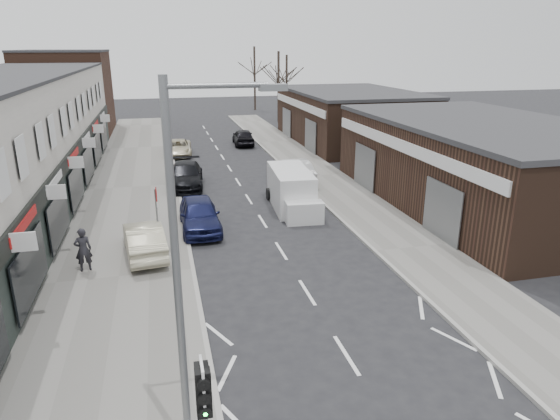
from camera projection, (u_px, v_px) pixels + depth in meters
ground at (374, 400)px, 12.69m from camera, size 160.00×160.00×0.00m
pavement_left at (132, 188)px, 31.46m from camera, size 5.50×64.00×0.12m
pavement_right at (321, 176)px, 34.26m from camera, size 3.50×64.00×0.12m
brick_block_far at (67, 94)px, 49.94m from camera, size 8.00×10.00×8.00m
right_unit_near at (482, 165)px, 27.70m from camera, size 10.00×18.00×4.50m
right_unit_far at (350, 118)px, 46.16m from camera, size 10.00×16.00×4.50m
tree_far_a at (279, 122)px, 59.00m from camera, size 3.60×3.60×8.00m
tree_far_b at (286, 115)px, 65.10m from camera, size 3.60×3.60×7.50m
tree_far_c at (255, 110)px, 69.96m from camera, size 3.60×3.60×8.50m
traffic_light at (204, 401)px, 9.09m from camera, size 0.28×0.60×3.10m
street_lamp at (186, 264)px, 9.49m from camera, size 2.23×0.22×8.00m
warning_sign at (157, 198)px, 21.92m from camera, size 0.12×0.80×2.70m
white_van at (292, 191)px, 27.34m from camera, size 2.27×5.64×2.15m
sedan_on_pavement at (144, 239)px, 21.00m from camera, size 2.01×4.44×1.41m
pedestrian at (83, 250)px, 19.46m from camera, size 0.73×0.57×1.77m
parked_car_left_a at (200, 215)px, 24.18m from camera, size 1.86×4.60×1.57m
parked_car_left_b at (186, 175)px, 31.60m from camera, size 2.57×5.39×1.52m
parked_car_left_c at (178, 148)px, 40.82m from camera, size 2.31×4.61×1.25m
parked_car_right_a at (293, 171)px, 32.63m from camera, size 1.91×4.92×1.60m
parked_car_right_b at (243, 137)px, 45.08m from camera, size 1.99×4.41×1.47m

